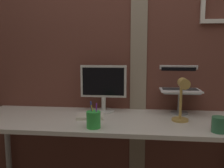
{
  "coord_description": "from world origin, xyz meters",
  "views": [
    {
      "loc": [
        0.07,
        -1.75,
        1.28
      ],
      "look_at": [
        -0.13,
        0.12,
        1.02
      ],
      "focal_mm": 39.13,
      "sensor_mm": 36.0,
      "label": 1
    }
  ],
  "objects": [
    {
      "name": "monitor",
      "position": [
        -0.21,
        0.23,
        1.0
      ],
      "size": [
        0.38,
        0.18,
        0.39
      ],
      "color": "silver",
      "rests_on": "desk"
    },
    {
      "name": "coffee_mug",
      "position": [
        0.58,
        -0.21,
        0.82
      ],
      "size": [
        0.13,
        0.09,
        0.1
      ],
      "color": "#33724C",
      "rests_on": "desk"
    },
    {
      "name": "laptop",
      "position": [
        0.41,
        0.3,
        1.01
      ],
      "size": [
        0.32,
        0.29,
        0.2
      ],
      "color": "white",
      "rests_on": "laptop_stand"
    },
    {
      "name": "desk",
      "position": [
        -0.13,
        0.02,
        0.7
      ],
      "size": [
        2.1,
        0.66,
        0.77
      ],
      "color": "silver",
      "rests_on": "ground_plane"
    },
    {
      "name": "pen_cup",
      "position": [
        -0.22,
        -0.21,
        0.83
      ],
      "size": [
        0.09,
        0.09,
        0.18
      ],
      "color": "green",
      "rests_on": "desk"
    },
    {
      "name": "paper_clutter_stack",
      "position": [
        -0.29,
        0.02,
        0.79
      ],
      "size": [
        0.22,
        0.17,
        0.02
      ],
      "primitive_type": "cube",
      "rotation": [
        0.0,
        0.0,
        0.14
      ],
      "color": "silver",
      "rests_on": "desk"
    },
    {
      "name": "laptop_stand",
      "position": [
        0.41,
        0.23,
        0.9
      ],
      "size": [
        0.28,
        0.22,
        0.19
      ],
      "color": "gray",
      "rests_on": "desk"
    },
    {
      "name": "desk_lamp",
      "position": [
        0.38,
        -0.03,
        0.97
      ],
      "size": [
        0.12,
        0.2,
        0.32
      ],
      "color": "tan",
      "rests_on": "desk"
    },
    {
      "name": "brick_wall_back",
      "position": [
        0.0,
        0.41,
        1.18
      ],
      "size": [
        3.33,
        0.16,
        2.36
      ],
      "color": "brown",
      "rests_on": "ground_plane"
    }
  ]
}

